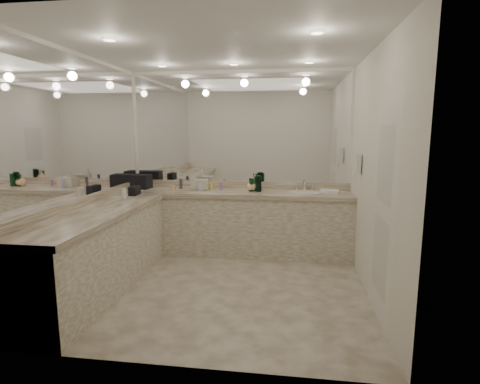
# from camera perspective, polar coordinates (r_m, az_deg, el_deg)

# --- Properties ---
(floor) EXTENTS (3.20, 3.20, 0.00)m
(floor) POSITION_cam_1_polar(r_m,az_deg,el_deg) (4.40, -2.78, -14.06)
(floor) COLOR beige
(floor) RESTS_ON ground
(ceiling) EXTENTS (3.20, 3.20, 0.00)m
(ceiling) POSITION_cam_1_polar(r_m,az_deg,el_deg) (4.12, -3.09, 21.27)
(ceiling) COLOR white
(ceiling) RESTS_ON floor
(wall_back) EXTENTS (3.20, 0.02, 2.60)m
(wall_back) POSITION_cam_1_polar(r_m,az_deg,el_deg) (5.54, -0.04, 4.73)
(wall_back) COLOR silver
(wall_back) RESTS_ON floor
(wall_left) EXTENTS (0.02, 3.00, 2.60)m
(wall_left) POSITION_cam_1_polar(r_m,az_deg,el_deg) (4.63, -22.80, 3.08)
(wall_left) COLOR silver
(wall_left) RESTS_ON floor
(wall_right) EXTENTS (0.02, 3.00, 2.60)m
(wall_right) POSITION_cam_1_polar(r_m,az_deg,el_deg) (4.08, 19.76, 2.51)
(wall_right) COLOR silver
(wall_right) RESTS_ON floor
(vanity_back_base) EXTENTS (3.20, 0.60, 0.84)m
(vanity_back_base) POSITION_cam_1_polar(r_m,az_deg,el_deg) (5.39, -0.47, -4.90)
(vanity_back_base) COLOR silver
(vanity_back_base) RESTS_ON floor
(vanity_back_top) EXTENTS (3.20, 0.64, 0.06)m
(vanity_back_top) POSITION_cam_1_polar(r_m,az_deg,el_deg) (5.28, -0.50, -0.20)
(vanity_back_top) COLOR beige
(vanity_back_top) RESTS_ON vanity_back_base
(vanity_left_base) EXTENTS (0.60, 2.40, 0.84)m
(vanity_left_base) POSITION_cam_1_polar(r_m,az_deg,el_deg) (4.41, -20.65, -8.80)
(vanity_left_base) COLOR silver
(vanity_left_base) RESTS_ON floor
(vanity_left_top) EXTENTS (0.64, 2.42, 0.06)m
(vanity_left_top) POSITION_cam_1_polar(r_m,az_deg,el_deg) (4.29, -20.88, -3.08)
(vanity_left_top) COLOR beige
(vanity_left_top) RESTS_ON vanity_left_base
(backsplash_back) EXTENTS (3.20, 0.04, 0.10)m
(backsplash_back) POSITION_cam_1_polar(r_m,az_deg,el_deg) (5.55, -0.07, 1.11)
(backsplash_back) COLOR beige
(backsplash_back) RESTS_ON vanity_back_top
(backsplash_left) EXTENTS (0.04, 3.00, 0.10)m
(backsplash_left) POSITION_cam_1_polar(r_m,az_deg,el_deg) (4.67, -22.31, -1.19)
(backsplash_left) COLOR beige
(backsplash_left) RESTS_ON vanity_left_top
(mirror_back) EXTENTS (3.12, 0.01, 1.55)m
(mirror_back) POSITION_cam_1_polar(r_m,az_deg,el_deg) (5.51, -0.06, 9.65)
(mirror_back) COLOR white
(mirror_back) RESTS_ON wall_back
(mirror_left) EXTENTS (0.01, 2.92, 1.55)m
(mirror_left) POSITION_cam_1_polar(r_m,az_deg,el_deg) (4.60, -23.05, 8.97)
(mirror_left) COLOR white
(mirror_left) RESTS_ON wall_left
(sink) EXTENTS (0.44, 0.44, 0.03)m
(sink) POSITION_cam_1_polar(r_m,az_deg,el_deg) (5.24, 9.86, -0.14)
(sink) COLOR white
(sink) RESTS_ON vanity_back_top
(faucet) EXTENTS (0.24, 0.16, 0.14)m
(faucet) POSITION_cam_1_polar(r_m,az_deg,el_deg) (5.44, 9.80, 1.00)
(faucet) COLOR silver
(faucet) RESTS_ON vanity_back_top
(wall_phone) EXTENTS (0.06, 0.10, 0.24)m
(wall_phone) POSITION_cam_1_polar(r_m,az_deg,el_deg) (4.75, 17.55, 4.13)
(wall_phone) COLOR white
(wall_phone) RESTS_ON wall_right
(door) EXTENTS (0.02, 0.82, 2.10)m
(door) POSITION_cam_1_polar(r_m,az_deg,el_deg) (3.63, 20.95, -2.35)
(door) COLOR white
(door) RESTS_ON wall_right
(black_toiletry_bag) EXTENTS (0.39, 0.25, 0.21)m
(black_toiletry_bag) POSITION_cam_1_polar(r_m,az_deg,el_deg) (5.73, -15.35, 1.60)
(black_toiletry_bag) COLOR black
(black_toiletry_bag) RESTS_ON vanity_back_top
(black_bag_spill) EXTENTS (0.11, 0.22, 0.12)m
(black_bag_spill) POSITION_cam_1_polar(r_m,az_deg,el_deg) (5.15, -15.77, 0.19)
(black_bag_spill) COLOR black
(black_bag_spill) RESTS_ON vanity_left_top
(cream_cosmetic_case) EXTENTS (0.26, 0.18, 0.14)m
(cream_cosmetic_case) POSITION_cam_1_polar(r_m,az_deg,el_deg) (5.46, -6.17, 1.13)
(cream_cosmetic_case) COLOR beige
(cream_cosmetic_case) RESTS_ON vanity_back_top
(hand_towel) EXTENTS (0.28, 0.22, 0.04)m
(hand_towel) POSITION_cam_1_polar(r_m,az_deg,el_deg) (5.27, 13.46, 0.09)
(hand_towel) COLOR white
(hand_towel) RESTS_ON vanity_back_top
(lotion_left) EXTENTS (0.06, 0.06, 0.14)m
(lotion_left) POSITION_cam_1_polar(r_m,az_deg,el_deg) (4.87, -17.26, -0.28)
(lotion_left) COLOR white
(lotion_left) RESTS_ON vanity_left_top
(soap_bottle_a) EXTENTS (0.12, 0.12, 0.23)m
(soap_bottle_a) POSITION_cam_1_polar(r_m,az_deg,el_deg) (5.43, -7.04, 1.55)
(soap_bottle_a) COLOR beige
(soap_bottle_a) RESTS_ON vanity_back_top
(soap_bottle_b) EXTENTS (0.10, 0.10, 0.17)m
(soap_bottle_b) POSITION_cam_1_polar(r_m,az_deg,el_deg) (5.36, -6.09, 1.15)
(soap_bottle_b) COLOR #B8B6D3
(soap_bottle_b) RESTS_ON vanity_back_top
(soap_bottle_c) EXTENTS (0.19, 0.19, 0.18)m
(soap_bottle_c) POSITION_cam_1_polar(r_m,az_deg,el_deg) (5.29, 1.74, 1.15)
(soap_bottle_c) COLOR #F0BF88
(soap_bottle_c) RESTS_ON vanity_back_top
(green_bottle_0) EXTENTS (0.07, 0.07, 0.18)m
(green_bottle_0) POSITION_cam_1_polar(r_m,az_deg,el_deg) (5.26, 1.75, 1.10)
(green_bottle_0) COLOR #0F4526
(green_bottle_0) RESTS_ON vanity_back_top
(green_bottle_1) EXTENTS (0.07, 0.07, 0.22)m
(green_bottle_1) POSITION_cam_1_polar(r_m,az_deg,el_deg) (5.30, 2.81, 1.34)
(green_bottle_1) COLOR #0F4526
(green_bottle_1) RESTS_ON vanity_back_top
(green_bottle_2) EXTENTS (0.07, 0.07, 0.21)m
(green_bottle_2) POSITION_cam_1_polar(r_m,az_deg,el_deg) (5.30, 2.52, 1.31)
(green_bottle_2) COLOR #0F4526
(green_bottle_2) RESTS_ON vanity_back_top
(green_bottle_3) EXTENTS (0.07, 0.07, 0.20)m
(green_bottle_3) POSITION_cam_1_polar(r_m,az_deg,el_deg) (5.24, 2.90, 1.13)
(green_bottle_3) COLOR #0F4526
(green_bottle_3) RESTS_ON vanity_back_top
(amenity_bottle_0) EXTENTS (0.06, 0.06, 0.08)m
(amenity_bottle_0) POSITION_cam_1_polar(r_m,az_deg,el_deg) (5.41, -10.18, 0.62)
(amenity_bottle_0) COLOR #E0B28C
(amenity_bottle_0) RESTS_ON vanity_back_top
(amenity_bottle_1) EXTENTS (0.06, 0.06, 0.11)m
(amenity_bottle_1) POSITION_cam_1_polar(r_m,az_deg,el_deg) (5.43, -5.47, 0.94)
(amenity_bottle_1) COLOR silver
(amenity_bottle_1) RESTS_ON vanity_back_top
(amenity_bottle_2) EXTENTS (0.05, 0.05, 0.15)m
(amenity_bottle_2) POSITION_cam_1_polar(r_m,az_deg,el_deg) (5.56, -8.99, 1.24)
(amenity_bottle_2) COLOR #3F3F4C
(amenity_bottle_2) RESTS_ON vanity_back_top
(amenity_bottle_3) EXTENTS (0.05, 0.05, 0.10)m
(amenity_bottle_3) POSITION_cam_1_polar(r_m,az_deg,el_deg) (5.45, -2.94, 0.92)
(amenity_bottle_3) COLOR #9966B2
(amenity_bottle_3) RESTS_ON vanity_back_top
(amenity_bottle_4) EXTENTS (0.05, 0.05, 0.10)m
(amenity_bottle_4) POSITION_cam_1_polar(r_m,az_deg,el_deg) (5.45, -4.34, 0.91)
(amenity_bottle_4) COLOR #F2D84C
(amenity_bottle_4) RESTS_ON vanity_back_top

